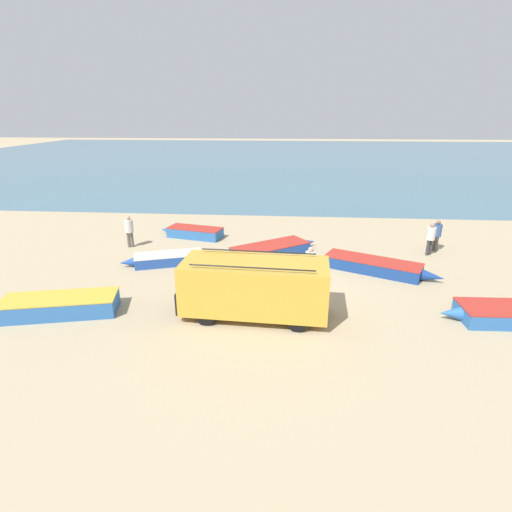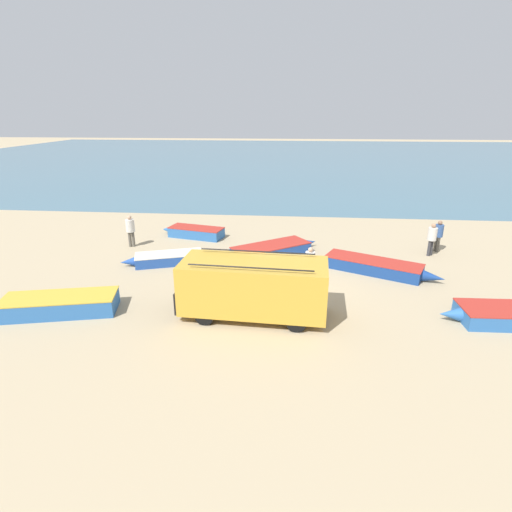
# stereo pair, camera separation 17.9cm
# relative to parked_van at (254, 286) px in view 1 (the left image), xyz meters

# --- Properties ---
(ground_plane) EXTENTS (200.00, 200.00, 0.00)m
(ground_plane) POSITION_rel_parked_van_xyz_m (0.92, 3.00, -1.17)
(ground_plane) COLOR tan
(sea_water) EXTENTS (120.00, 80.00, 0.01)m
(sea_water) POSITION_rel_parked_van_xyz_m (0.92, 55.00, -1.16)
(sea_water) COLOR #477084
(sea_water) RESTS_ON ground_plane
(parked_van) EXTENTS (5.42, 2.43, 2.24)m
(parked_van) POSITION_rel_parked_van_xyz_m (0.00, 0.00, 0.00)
(parked_van) COLOR gold
(parked_van) RESTS_ON ground_plane
(fishing_rowboat_0) EXTENTS (5.22, 3.12, 0.58)m
(fishing_rowboat_0) POSITION_rel_parked_van_xyz_m (5.35, 4.68, -0.88)
(fishing_rowboat_0) COLOR navy
(fishing_rowboat_0) RESTS_ON ground_plane
(fishing_rowboat_1) EXTENTS (4.00, 2.21, 0.52)m
(fishing_rowboat_1) POSITION_rel_parked_van_xyz_m (-4.81, 4.93, -0.91)
(fishing_rowboat_1) COLOR #234CA3
(fishing_rowboat_1) RESTS_ON ground_plane
(fishing_rowboat_2) EXTENTS (5.03, 2.31, 0.67)m
(fishing_rowboat_2) POSITION_rel_parked_van_xyz_m (-7.37, -0.53, -0.83)
(fishing_rowboat_2) COLOR #2D66AD
(fishing_rowboat_2) RESTS_ON ground_plane
(fishing_rowboat_3) EXTENTS (4.68, 3.78, 0.55)m
(fishing_rowboat_3) POSITION_rel_parked_van_xyz_m (0.41, 6.77, -0.89)
(fishing_rowboat_3) COLOR #234CA3
(fishing_rowboat_3) RESTS_ON ground_plane
(fishing_rowboat_4) EXTENTS (4.12, 1.62, 0.57)m
(fishing_rowboat_4) POSITION_rel_parked_van_xyz_m (8.99, 0.26, -0.88)
(fishing_rowboat_4) COLOR #2D66AD
(fishing_rowboat_4) RESTS_ON ground_plane
(fishing_rowboat_5) EXTENTS (4.02, 1.98, 0.60)m
(fishing_rowboat_5) POSITION_rel_parked_van_xyz_m (-4.50, 9.46, -0.87)
(fishing_rowboat_5) COLOR #2D66AD
(fishing_rowboat_5) RESTS_ON ground_plane
(fisherman_0) EXTENTS (0.45, 0.45, 1.71)m
(fisherman_0) POSITION_rel_parked_van_xyz_m (9.14, 8.06, -0.15)
(fisherman_0) COLOR #5B564C
(fisherman_0) RESTS_ON ground_plane
(fisherman_1) EXTENTS (0.46, 0.46, 1.74)m
(fisherman_1) POSITION_rel_parked_van_xyz_m (8.57, 7.33, -0.13)
(fisherman_1) COLOR #38383D
(fisherman_1) RESTS_ON ground_plane
(fisherman_2) EXTENTS (0.42, 0.42, 1.62)m
(fisherman_2) POSITION_rel_parked_van_xyz_m (2.17, 3.26, -0.20)
(fisherman_2) COLOR navy
(fisherman_2) RESTS_ON ground_plane
(fisherman_3) EXTENTS (0.47, 0.47, 1.79)m
(fisherman_3) POSITION_rel_parked_van_xyz_m (-7.53, 7.34, -0.10)
(fisherman_3) COLOR #5B564C
(fisherman_3) RESTS_ON ground_plane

